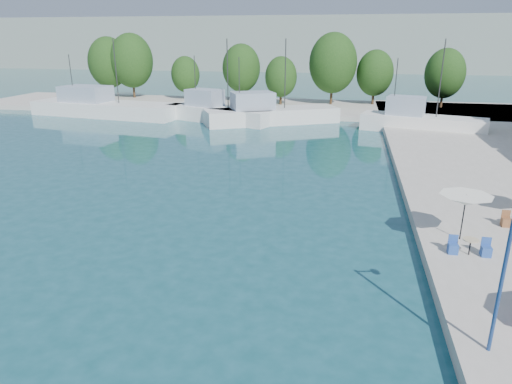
% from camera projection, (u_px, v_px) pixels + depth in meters
% --- Properties ---
extents(quay_far, '(90.00, 16.00, 0.60)m').
position_uv_depth(quay_far, '(278.00, 107.00, 65.91)').
color(quay_far, '#ACA89C').
rests_on(quay_far, ground).
extents(hill_west, '(180.00, 40.00, 16.00)m').
position_uv_depth(hill_west, '(257.00, 43.00, 153.88)').
color(hill_west, gray).
rests_on(hill_west, ground).
extents(hill_east, '(140.00, 40.00, 12.00)m').
position_uv_depth(hill_east, '(464.00, 49.00, 159.75)').
color(hill_east, gray).
rests_on(hill_east, ground).
extents(trawler_01, '(20.90, 7.97, 10.20)m').
position_uv_depth(trawler_01, '(103.00, 108.00, 60.56)').
color(trawler_01, white).
rests_on(trawler_01, ground).
extents(trawler_02, '(14.60, 8.35, 10.20)m').
position_uv_depth(trawler_02, '(216.00, 113.00, 56.49)').
color(trawler_02, silver).
rests_on(trawler_02, ground).
extents(trawler_03, '(16.24, 11.15, 10.20)m').
position_uv_depth(trawler_03, '(269.00, 115.00, 55.07)').
color(trawler_03, silver).
rests_on(trawler_03, ground).
extents(trawler_04, '(13.49, 6.59, 10.20)m').
position_uv_depth(trawler_04, '(419.00, 122.00, 50.04)').
color(trawler_04, white).
rests_on(trawler_04, ground).
extents(tree_01, '(6.43, 6.43, 9.51)m').
position_uv_depth(tree_01, '(109.00, 62.00, 73.51)').
color(tree_01, '#3F2B19').
rests_on(tree_01, quay_far).
extents(tree_02, '(6.79, 6.79, 10.04)m').
position_uv_depth(tree_02, '(131.00, 61.00, 72.58)').
color(tree_02, '#3F2B19').
rests_on(tree_02, quay_far).
extents(tree_03, '(4.46, 4.46, 6.60)m').
position_uv_depth(tree_03, '(185.00, 74.00, 71.53)').
color(tree_03, '#3F2B19').
rests_on(tree_03, quay_far).
extents(tree_04, '(5.73, 5.73, 8.48)m').
position_uv_depth(tree_04, '(241.00, 68.00, 69.02)').
color(tree_04, '#3F2B19').
rests_on(tree_04, quay_far).
extents(tree_05, '(4.60, 4.60, 6.81)m').
position_uv_depth(tree_05, '(281.00, 77.00, 65.53)').
color(tree_05, '#3F2B19').
rests_on(tree_05, quay_far).
extents(tree_06, '(6.81, 6.81, 10.09)m').
position_uv_depth(tree_06, '(333.00, 63.00, 65.20)').
color(tree_06, '#3F2B19').
rests_on(tree_06, quay_far).
extents(tree_07, '(5.22, 5.22, 7.72)m').
position_uv_depth(tree_07, '(375.00, 73.00, 65.51)').
color(tree_07, '#3F2B19').
rests_on(tree_07, quay_far).
extents(tree_08, '(5.40, 5.40, 8.00)m').
position_uv_depth(tree_08, '(445.00, 73.00, 62.59)').
color(tree_08, '#3F2B19').
rests_on(tree_08, quay_far).
extents(umbrella_white, '(2.48, 2.48, 2.28)m').
position_uv_depth(umbrella_white, '(466.00, 200.00, 21.55)').
color(umbrella_white, black).
rests_on(umbrella_white, quay_right).
extents(cafe_table_02, '(1.82, 0.70, 0.76)m').
position_uv_depth(cafe_table_02, '(469.00, 249.00, 20.53)').
color(cafe_table_02, black).
rests_on(cafe_table_02, quay_right).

